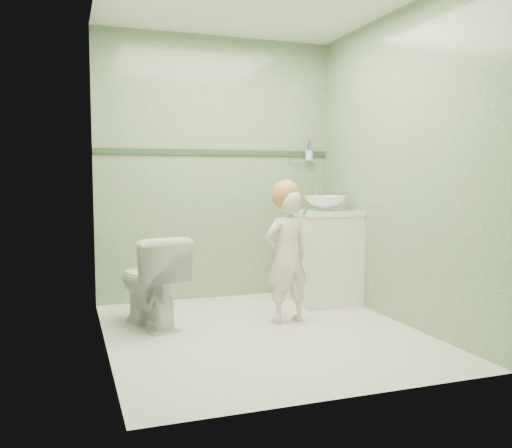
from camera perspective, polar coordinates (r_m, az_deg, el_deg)
name	(u,v)px	position (r m, az deg, el deg)	size (l,w,h in m)	color
ground	(263,332)	(4.06, 0.71, -11.20)	(2.50, 2.50, 0.00)	silver
room_shell	(263,167)	(3.90, 0.73, 5.97)	(2.50, 2.54, 2.40)	#6A8F65
trim_stripe	(217,152)	(5.09, -4.07, 7.43)	(2.20, 0.02, 0.05)	#2B462B
vanity	(325,259)	(4.93, 7.14, -3.59)	(0.52, 0.50, 0.80)	white
counter	(325,213)	(4.89, 7.19, 1.17)	(0.54, 0.52, 0.04)	white
basin	(325,203)	(4.88, 7.20, 2.15)	(0.37, 0.37, 0.13)	white
faucet	(316,194)	(5.05, 6.28, 3.16)	(0.03, 0.13, 0.18)	silver
cup_holder	(308,155)	(5.34, 5.45, 7.12)	(0.26, 0.07, 0.21)	silver
toilet	(150,281)	(4.23, -10.91, -5.81)	(0.39, 0.68, 0.69)	white
toddler	(287,257)	(4.24, 3.21, -3.42)	(0.37, 0.25, 1.03)	beige
hair_cap	(286,195)	(4.22, 3.12, 3.06)	(0.23, 0.23, 0.23)	#B77141
teal_toothbrush	(304,211)	(4.14, 5.02, 1.33)	(0.11, 0.14, 0.08)	#069476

